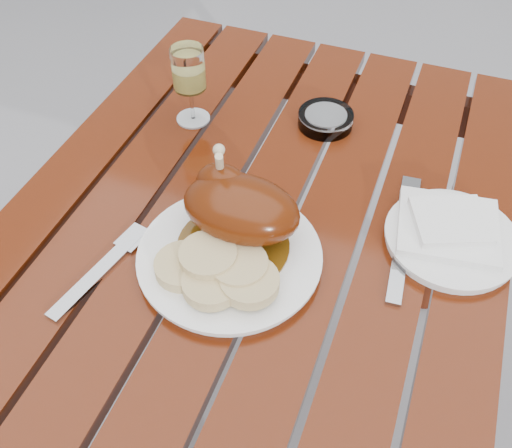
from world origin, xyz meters
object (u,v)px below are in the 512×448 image
at_px(dinner_plate, 230,257).
at_px(side_plate, 451,239).
at_px(table, 249,353).
at_px(wine_glass, 190,86).
at_px(ashtray, 326,119).

bearing_deg(dinner_plate, side_plate, 26.70).
height_order(table, dinner_plate, dinner_plate).
xyz_separation_m(table, wine_glass, (-0.20, 0.24, 0.45)).
bearing_deg(wine_glass, side_plate, -15.89).
bearing_deg(side_plate, ashtray, 140.56).
height_order(dinner_plate, ashtray, ashtray).
relative_size(dinner_plate, wine_glass, 1.85).
height_order(table, side_plate, side_plate).
bearing_deg(side_plate, table, -162.62).
distance_m(dinner_plate, side_plate, 0.35).
bearing_deg(side_plate, dinner_plate, -153.30).
height_order(side_plate, ashtray, ashtray).
height_order(table, wine_glass, wine_glass).
bearing_deg(ashtray, table, -97.17).
distance_m(table, wine_glass, 0.55).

